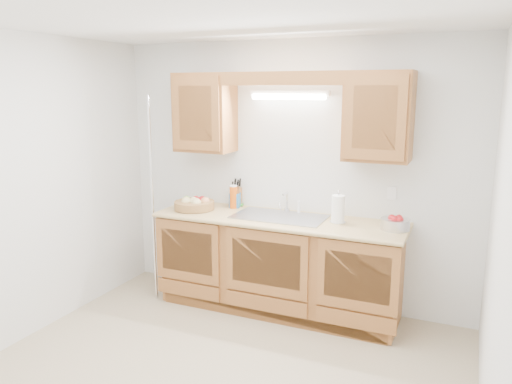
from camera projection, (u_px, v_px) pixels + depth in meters
The scene contains 17 objects.
room at pixel (217, 208), 3.41m from camera, with size 3.52×3.50×2.50m.
base_cabinets at pixel (279, 265), 4.65m from camera, with size 2.20×0.60×0.86m, color #9B5E2D.
countertop at pixel (279, 220), 4.55m from camera, with size 2.30×0.63×0.04m, color tan.
upper_cabinet_left at pixel (205, 113), 4.82m from camera, with size 0.55×0.33×0.75m, color #9B5E2D.
upper_cabinet_right at pixel (379, 116), 4.17m from camera, with size 0.55×0.33×0.75m, color #9B5E2D.
valance at pixel (280, 78), 4.30m from camera, with size 2.20×0.05×0.12m, color #9B5E2D.
fluorescent_fixture at pixel (289, 95), 4.53m from camera, with size 0.76×0.08×0.08m.
sink at pixel (279, 225), 4.58m from camera, with size 0.84×0.46×0.36m.
wire_shelf_pole at pixel (152, 201), 4.77m from camera, with size 0.03×0.03×2.00m, color silver.
outlet_plate at pixel (392, 193), 4.40m from camera, with size 0.08×0.01×0.12m, color white.
fruit_basket at pixel (194, 204), 4.85m from camera, with size 0.51×0.51×0.12m.
knife_block at pixel (236, 196), 4.97m from camera, with size 0.12×0.17×0.29m.
orange_canister at pixel (234, 197), 4.89m from camera, with size 0.08×0.08×0.23m.
soap_bottle at pixel (235, 197), 4.92m from camera, with size 0.10×0.10×0.21m, color #216AA9.
sponge at pixel (237, 205), 4.99m from camera, with size 0.13×0.10×0.02m.
paper_towel at pixel (338, 209), 4.35m from camera, with size 0.14×0.14×0.29m.
apple_bowl at pixel (395, 223), 4.15m from camera, with size 0.30×0.30×0.13m.
Camera 1 is at (1.58, -2.93, 2.06)m, focal length 35.00 mm.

